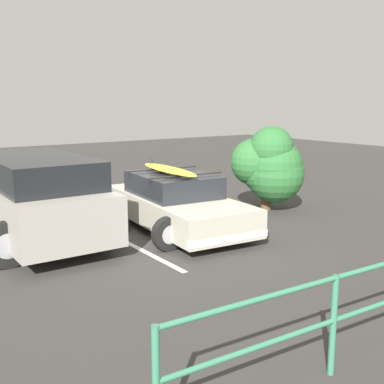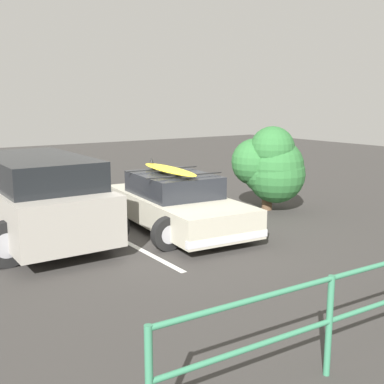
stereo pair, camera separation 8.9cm
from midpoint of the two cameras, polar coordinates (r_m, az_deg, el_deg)
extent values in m
cube|color=#383533|center=(10.82, -4.04, -4.71)|extent=(44.00, 44.00, 0.02)
cube|color=silver|center=(10.32, -8.73, -5.52)|extent=(0.12, 4.90, 0.00)
cube|color=#B7B29E|center=(10.88, -2.04, -1.97)|extent=(2.14, 4.42, 0.58)
cube|color=#23262B|center=(10.92, -2.48, 0.92)|extent=(1.73, 2.18, 0.48)
cube|color=silver|center=(9.18, 4.10, -5.52)|extent=(1.80, 0.26, 0.14)
cube|color=silver|center=(12.77, -6.43, -0.89)|extent=(1.80, 0.26, 0.14)
cylinder|color=black|center=(10.28, 5.88, -3.59)|extent=(0.67, 0.18, 0.67)
cylinder|color=#99999E|center=(10.28, 5.88, -3.59)|extent=(0.37, 0.19, 0.37)
cylinder|color=black|center=(9.37, -3.13, -4.97)|extent=(0.67, 0.18, 0.67)
cylinder|color=#99999E|center=(9.37, -3.13, -4.97)|extent=(0.37, 0.19, 0.37)
cylinder|color=black|center=(12.47, -1.22, -0.97)|extent=(0.67, 0.18, 0.67)
cylinder|color=#99999E|center=(12.47, -1.22, -0.97)|extent=(0.37, 0.19, 0.37)
cylinder|color=black|center=(11.73, -8.96, -1.85)|extent=(0.67, 0.18, 0.67)
cylinder|color=#99999E|center=(11.73, -8.96, -1.85)|extent=(0.37, 0.19, 0.37)
cylinder|color=black|center=(10.39, -1.06, 1.98)|extent=(1.85, 0.20, 0.03)
cylinder|color=black|center=(11.38, -3.80, 2.74)|extent=(1.85, 0.20, 0.03)
ellipsoid|color=yellow|center=(10.87, -3.00, 2.68)|extent=(0.72, 2.42, 0.09)
cone|color=black|center=(11.70, -5.11, 3.81)|extent=(0.10, 0.10, 0.14)
cube|color=#9E998E|center=(10.41, -18.01, -1.62)|extent=(1.93, 4.37, 0.94)
cube|color=black|center=(10.28, -18.25, 2.48)|extent=(1.77, 3.41, 0.56)
cylinder|color=black|center=(12.55, -21.04, 0.72)|extent=(0.74, 0.19, 0.74)
cylinder|color=black|center=(9.61, -10.07, -4.25)|extent=(0.82, 0.22, 0.82)
cylinder|color=#99999E|center=(9.61, -10.07, -4.25)|extent=(0.45, 0.23, 0.45)
cylinder|color=black|center=(9.02, -21.41, -5.85)|extent=(0.82, 0.22, 0.82)
cylinder|color=#99999E|center=(9.02, -21.41, -5.85)|extent=(0.45, 0.23, 0.45)
cylinder|color=black|center=(11.98, -15.28, -1.47)|extent=(0.82, 0.22, 0.82)
cylinder|color=#99999E|center=(11.98, -15.28, -1.47)|extent=(0.45, 0.23, 0.45)
cylinder|color=#387F5B|center=(5.43, 15.92, -14.99)|extent=(0.07, 0.07, 1.12)
cylinder|color=brown|center=(12.98, 8.58, -0.93)|extent=(0.27, 0.27, 0.53)
sphere|color=#2D6B33|center=(12.72, 7.17, 3.56)|extent=(1.24, 1.24, 1.24)
sphere|color=#2D6B33|center=(12.55, 9.19, 5.11)|extent=(1.15, 1.15, 1.15)
sphere|color=#2D6B33|center=(12.70, 8.31, 2.43)|extent=(1.16, 1.16, 1.16)
sphere|color=#2D6B33|center=(12.70, 9.57, 3.01)|extent=(1.46, 1.46, 1.46)
sphere|color=#2D6B33|center=(12.73, 9.64, 2.12)|extent=(1.51, 1.51, 1.51)
camera|label=1|loc=(0.04, -90.25, -0.05)|focal=45.00mm
camera|label=2|loc=(0.04, 89.75, 0.05)|focal=45.00mm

